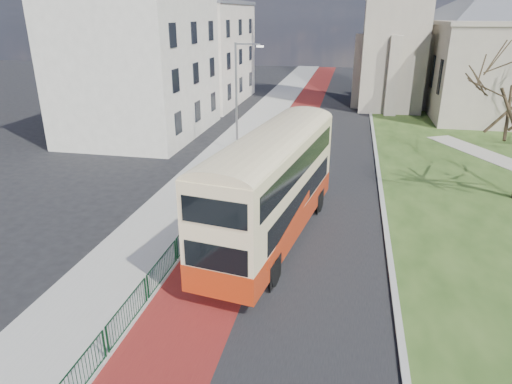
# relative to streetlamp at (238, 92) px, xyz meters

# --- Properties ---
(ground) EXTENTS (160.00, 160.00, 0.00)m
(ground) POSITION_rel_streetlamp_xyz_m (4.35, -18.00, -4.59)
(ground) COLOR black
(ground) RESTS_ON ground
(road_carriageway) EXTENTS (9.00, 120.00, 0.01)m
(road_carriageway) POSITION_rel_streetlamp_xyz_m (5.85, 2.00, -4.59)
(road_carriageway) COLOR black
(road_carriageway) RESTS_ON ground
(bus_lane) EXTENTS (3.40, 120.00, 0.01)m
(bus_lane) POSITION_rel_streetlamp_xyz_m (3.15, 2.00, -4.59)
(bus_lane) COLOR #591414
(bus_lane) RESTS_ON ground
(pavement_west) EXTENTS (4.00, 120.00, 0.12)m
(pavement_west) POSITION_rel_streetlamp_xyz_m (-0.65, 2.00, -4.53)
(pavement_west) COLOR gray
(pavement_west) RESTS_ON ground
(kerb_west) EXTENTS (0.25, 120.00, 0.13)m
(kerb_west) POSITION_rel_streetlamp_xyz_m (1.35, 2.00, -4.53)
(kerb_west) COLOR #999993
(kerb_west) RESTS_ON ground
(kerb_east) EXTENTS (0.25, 80.00, 0.13)m
(kerb_east) POSITION_rel_streetlamp_xyz_m (10.45, 4.00, -4.53)
(kerb_east) COLOR #999993
(kerb_east) RESTS_ON ground
(pedestrian_railing) EXTENTS (0.07, 24.00, 1.12)m
(pedestrian_railing) POSITION_rel_streetlamp_xyz_m (1.40, -14.00, -4.04)
(pedestrian_railing) COLOR #0B3119
(pedestrian_railing) RESTS_ON ground
(street_block_near) EXTENTS (10.30, 14.30, 13.00)m
(street_block_near) POSITION_rel_streetlamp_xyz_m (-9.65, 4.00, 1.92)
(street_block_near) COLOR #BCB9AA
(street_block_near) RESTS_ON ground
(street_block_far) EXTENTS (10.30, 16.30, 11.50)m
(street_block_far) POSITION_rel_streetlamp_xyz_m (-9.65, 20.00, 1.17)
(street_block_far) COLOR beige
(street_block_far) RESTS_ON ground
(streetlamp) EXTENTS (2.13, 0.18, 8.00)m
(streetlamp) POSITION_rel_streetlamp_xyz_m (0.00, 0.00, 0.00)
(streetlamp) COLOR gray
(streetlamp) RESTS_ON pavement_west
(bus) EXTENTS (4.64, 12.42, 5.07)m
(bus) POSITION_rel_streetlamp_xyz_m (5.04, -14.16, -1.70)
(bus) COLOR #A52B0F
(bus) RESTS_ON ground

